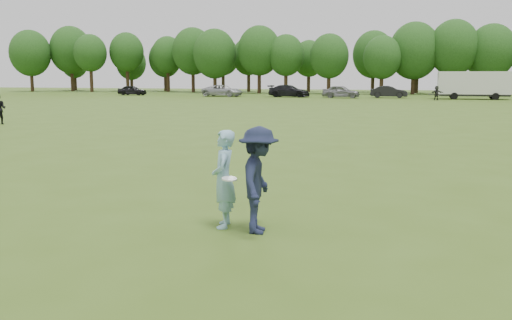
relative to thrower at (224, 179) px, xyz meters
The scene contains 12 objects.
ground 1.47m from the thrower, 14.86° to the right, with size 200.00×200.00×0.00m, color #3C5818.
thrower is the anchor object (origin of this frame).
defender 0.72m from the thrower, 14.11° to the right, with size 1.20×0.69×1.86m, color #1A2039.
player_far_d 55.36m from the thrower, 83.42° to the left, with size 1.48×0.47×1.60m, color #272727.
car_a 69.27m from the thrower, 119.51° to the left, with size 1.62×4.02×1.37m, color black.
car_c 62.47m from the thrower, 108.96° to the left, with size 2.50×5.41×1.50m, color #A4A4A8.
car_d 60.50m from the thrower, 100.87° to the left, with size 2.16×5.32×1.54m, color black.
car_e 58.47m from the thrower, 94.56° to the left, with size 1.84×4.56×1.56m, color slate.
car_f 60.09m from the thrower, 89.04° to the left, with size 1.56×4.48×1.48m, color black.
disc_in_play 0.33m from the thrower, 53.67° to the right, with size 0.27×0.27×0.07m.
cargo_trailer 59.53m from the thrower, 79.73° to the left, with size 9.00×2.75×3.20m.
treeline 76.89m from the thrower, 87.05° to the left, with size 130.35×18.39×11.74m.
Camera 1 is at (1.95, -8.71, 2.70)m, focal length 38.00 mm.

